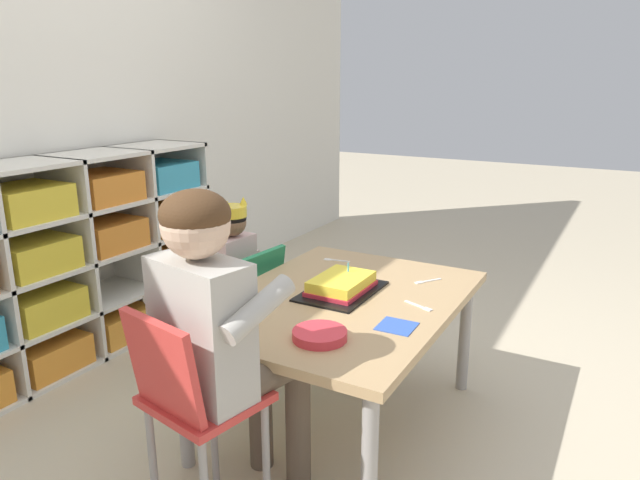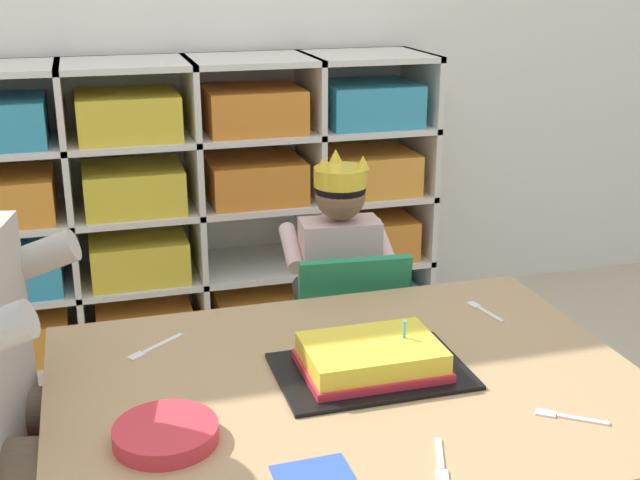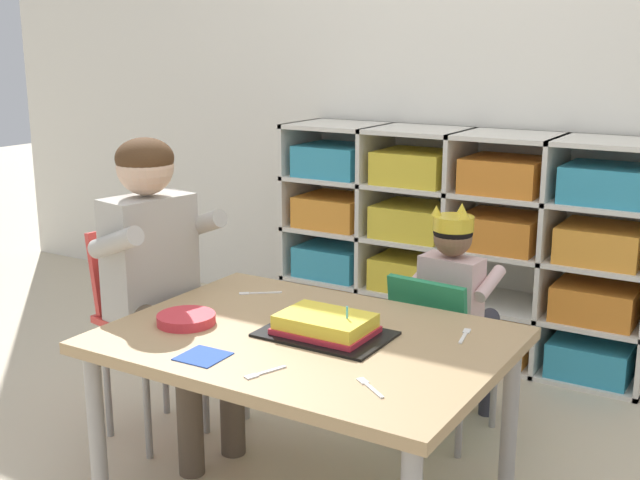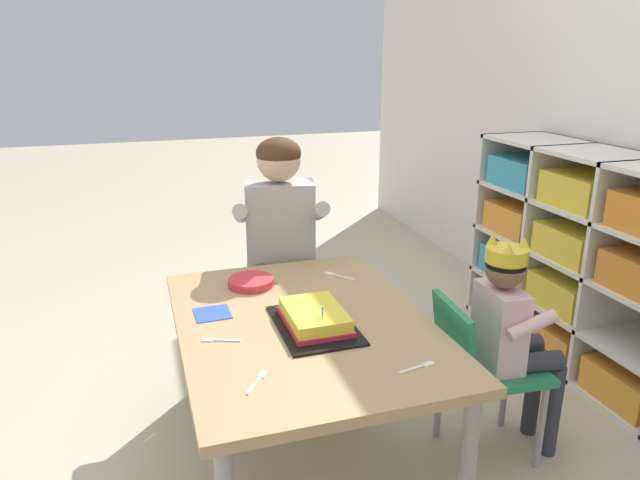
{
  "view_description": "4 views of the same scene",
  "coord_description": "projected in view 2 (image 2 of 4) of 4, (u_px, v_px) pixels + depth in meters",
  "views": [
    {
      "loc": [
        -1.84,
        -0.93,
        1.35
      ],
      "look_at": [
        -0.02,
        0.08,
        0.76
      ],
      "focal_mm": 32.36,
      "sensor_mm": 36.0,
      "label": 1
    },
    {
      "loc": [
        -0.44,
        -1.32,
        1.31
      ],
      "look_at": [
        -0.05,
        0.03,
        0.82
      ],
      "focal_mm": 46.14,
      "sensor_mm": 36.0,
      "label": 2
    },
    {
      "loc": [
        1.18,
        -1.86,
        1.37
      ],
      "look_at": [
        0.02,
        0.04,
        0.82
      ],
      "focal_mm": 45.21,
      "sensor_mm": 36.0,
      "label": 3
    },
    {
      "loc": [
        1.74,
        -0.5,
        1.43
      ],
      "look_at": [
        0.01,
        0.06,
        0.83
      ],
      "focal_mm": 32.96,
      "sensor_mm": 36.0,
      "label": 4
    }
  ],
  "objects": [
    {
      "name": "classroom_chair_blue",
      "position": [
        345.0,
        328.0,
        2.21
      ],
      "size": [
        0.34,
        0.38,
        0.61
      ],
      "rotation": [
        0.0,
        0.0,
        3.06
      ],
      "color": "#238451",
      "rests_on": "ground"
    },
    {
      "name": "fork_at_table_front_edge",
      "position": [
        567.0,
        417.0,
        1.45
      ],
      "size": [
        0.11,
        0.08,
        0.0
      ],
      "rotation": [
        0.0,
        0.0,
        5.67
      ],
      "color": "white",
      "rests_on": "activity_table"
    },
    {
      "name": "fork_near_cake_tray",
      "position": [
        441.0,
        463.0,
        1.31
      ],
      "size": [
        0.06,
        0.12,
        0.0
      ],
      "rotation": [
        0.0,
        0.0,
        1.21
      ],
      "color": "white",
      "rests_on": "activity_table"
    },
    {
      "name": "paper_plate_stack",
      "position": [
        166.0,
        434.0,
        1.37
      ],
      "size": [
        0.18,
        0.18,
        0.03
      ],
      "primitive_type": "cylinder",
      "color": "#DB333D",
      "rests_on": "activity_table"
    },
    {
      "name": "storage_cubby_shelf",
      "position": [
        193.0,
        210.0,
        2.86
      ],
      "size": [
        1.68,
        0.38,
        1.0
      ],
      "color": "silver",
      "rests_on": "ground"
    },
    {
      "name": "activity_table",
      "position": [
        350.0,
        407.0,
        1.59
      ],
      "size": [
        1.13,
        0.83,
        0.54
      ],
      "color": "tan",
      "rests_on": "ground"
    },
    {
      "name": "fork_beside_plate_stack",
      "position": [
        153.0,
        348.0,
        1.7
      ],
      "size": [
        0.12,
        0.1,
        0.0
      ],
      "rotation": [
        0.0,
        0.0,
        0.65
      ],
      "color": "white",
      "rests_on": "activity_table"
    },
    {
      "name": "fork_near_child_seat",
      "position": [
        483.0,
        310.0,
        1.88
      ],
      "size": [
        0.04,
        0.12,
        0.0
      ],
      "rotation": [
        0.0,
        0.0,
        4.9
      ],
      "color": "white",
      "rests_on": "activity_table"
    },
    {
      "name": "birthday_cake_on_tray",
      "position": [
        371.0,
        361.0,
        1.6
      ],
      "size": [
        0.37,
        0.25,
        0.1
      ],
      "color": "black",
      "rests_on": "activity_table"
    },
    {
      "name": "child_with_crown",
      "position": [
        336.0,
        262.0,
        2.26
      ],
      "size": [
        0.31,
        0.31,
        0.83
      ],
      "rotation": [
        0.0,
        0.0,
        3.06
      ],
      "color": "beige",
      "rests_on": "ground"
    }
  ]
}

